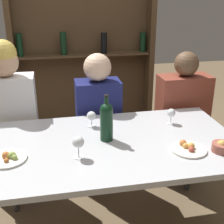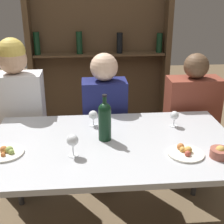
# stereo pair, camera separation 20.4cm
# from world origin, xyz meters

# --- Properties ---
(dining_table) EXTENTS (1.57, 0.93, 0.75)m
(dining_table) POSITION_xyz_m (0.00, 0.00, 0.70)
(dining_table) COLOR #B7BABF
(dining_table) RESTS_ON ground_plane
(wine_rack_wall) EXTENTS (1.60, 0.21, 2.28)m
(wine_rack_wall) POSITION_xyz_m (-0.00, 1.81, 1.14)
(wine_rack_wall) COLOR #4C3823
(wine_rack_wall) RESTS_ON ground_plane
(wine_bottle) EXTENTS (0.08, 0.08, 0.30)m
(wine_bottle) POSITION_xyz_m (-0.05, 0.04, 0.89)
(wine_bottle) COLOR black
(wine_bottle) RESTS_ON dining_table
(wine_glass_0) EXTENTS (0.06, 0.06, 0.11)m
(wine_glass_0) POSITION_xyz_m (-0.12, 0.27, 0.83)
(wine_glass_0) COLOR silver
(wine_glass_0) RESTS_ON dining_table
(wine_glass_1) EXTENTS (0.06, 0.06, 0.11)m
(wine_glass_1) POSITION_xyz_m (0.44, 0.21, 0.83)
(wine_glass_1) COLOR silver
(wine_glass_1) RESTS_ON dining_table
(wine_glass_2) EXTENTS (0.07, 0.07, 0.14)m
(wine_glass_2) POSITION_xyz_m (-0.25, -0.15, 0.85)
(wine_glass_2) COLOR silver
(wine_glass_2) RESTS_ON dining_table
(food_plate_0) EXTENTS (0.22, 0.22, 0.05)m
(food_plate_0) POSITION_xyz_m (-0.65, -0.09, 0.76)
(food_plate_0) COLOR silver
(food_plate_0) RESTS_ON dining_table
(food_plate_1) EXTENTS (0.21, 0.21, 0.05)m
(food_plate_1) POSITION_xyz_m (0.40, -0.19, 0.76)
(food_plate_1) COLOR silver
(food_plate_1) RESTS_ON dining_table
(snack_bowl) EXTENTS (0.12, 0.12, 0.07)m
(snack_bowl) POSITION_xyz_m (0.59, -0.24, 0.78)
(snack_bowl) COLOR #995142
(snack_bowl) RESTS_ON dining_table
(seated_person_left) EXTENTS (0.41, 0.22, 1.32)m
(seated_person_left) POSITION_xyz_m (-0.71, 0.63, 0.65)
(seated_person_left) COLOR #26262B
(seated_person_left) RESTS_ON ground_plane
(seated_person_center) EXTENTS (0.36, 0.22, 1.19)m
(seated_person_center) POSITION_xyz_m (-0.02, 0.63, 0.57)
(seated_person_center) COLOR #26262B
(seated_person_center) RESTS_ON ground_plane
(seated_person_right) EXTENTS (0.44, 0.22, 1.18)m
(seated_person_right) POSITION_xyz_m (0.72, 0.63, 0.55)
(seated_person_right) COLOR #26262B
(seated_person_right) RESTS_ON ground_plane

